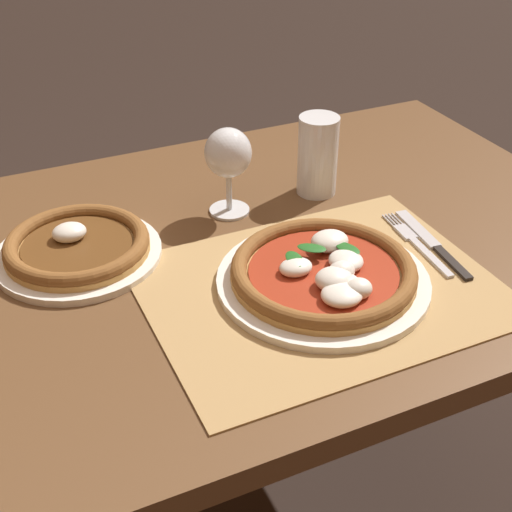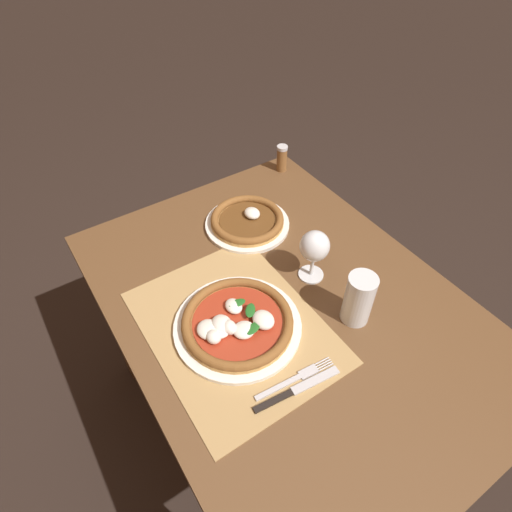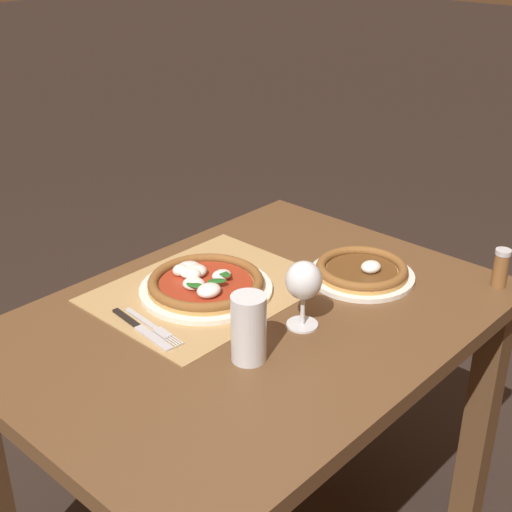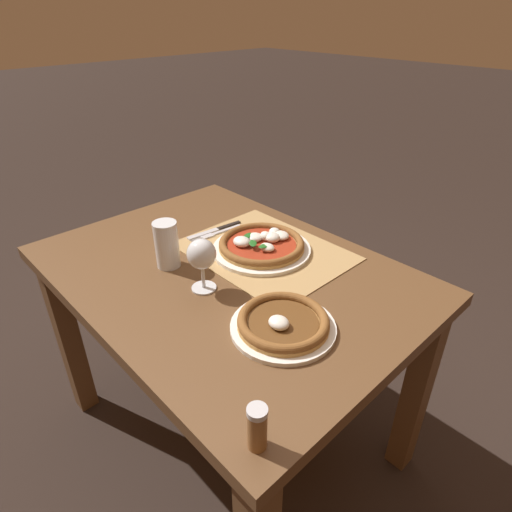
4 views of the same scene
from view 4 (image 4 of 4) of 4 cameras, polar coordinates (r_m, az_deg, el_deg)
ground_plane at (r=1.80m, az=-3.15°, el=-21.97°), size 24.00×24.00×0.00m
dining_table at (r=1.36m, az=-3.88°, el=-5.87°), size 1.15×0.83×0.74m
paper_placemat at (r=1.38m, az=1.16°, el=0.65°), size 0.51×0.40×0.00m
pizza_near at (r=1.37m, az=0.89°, el=1.46°), size 0.32×0.32×0.05m
pizza_far at (r=1.06m, az=3.63°, el=-8.93°), size 0.26×0.26×0.05m
wine_glass at (r=1.16m, az=-7.26°, el=-0.04°), size 0.08×0.08×0.16m
pint_glass at (r=1.30m, az=-11.80°, el=1.39°), size 0.07×0.07×0.15m
fork at (r=1.49m, az=-5.32°, el=3.03°), size 0.03×0.20×0.00m
knife at (r=1.51m, az=-5.54°, el=3.46°), size 0.04×0.22×0.01m
pepper_shaker at (r=0.81m, az=0.16°, el=-21.89°), size 0.04×0.04×0.10m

